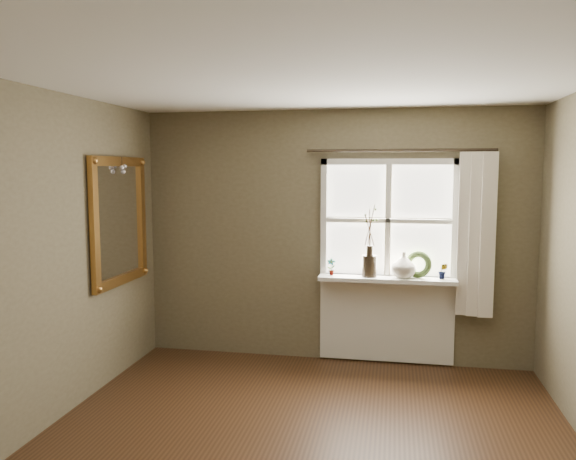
# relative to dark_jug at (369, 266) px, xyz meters

# --- Properties ---
(ceiling) EXTENTS (4.50, 4.50, 0.00)m
(ceiling) POSITION_rel_dark_jug_xyz_m (-0.37, -2.12, 1.57)
(ceiling) COLOR silver
(ceiling) RESTS_ON ground
(wall_back) EXTENTS (4.00, 0.10, 2.60)m
(wall_back) POSITION_rel_dark_jug_xyz_m (-0.37, 0.18, 0.27)
(wall_back) COLOR brown
(wall_back) RESTS_ON ground
(wall_left) EXTENTS (0.10, 4.50, 2.60)m
(wall_left) POSITION_rel_dark_jug_xyz_m (-2.42, -2.12, 0.27)
(wall_left) COLOR brown
(wall_left) RESTS_ON ground
(wall_front) EXTENTS (4.00, 0.10, 2.60)m
(wall_front) POSITION_rel_dark_jug_xyz_m (-0.37, -4.42, 0.27)
(wall_front) COLOR brown
(wall_front) RESTS_ON ground
(window_frame) EXTENTS (1.36, 0.06, 1.24)m
(window_frame) POSITION_rel_dark_jug_xyz_m (0.18, 0.11, 0.45)
(window_frame) COLOR silver
(window_frame) RESTS_ON wall_back
(window_sill) EXTENTS (1.36, 0.26, 0.04)m
(window_sill) POSITION_rel_dark_jug_xyz_m (0.18, 0.00, -0.13)
(window_sill) COLOR silver
(window_sill) RESTS_ON wall_back
(window_apron) EXTENTS (1.36, 0.04, 0.88)m
(window_apron) POSITION_rel_dark_jug_xyz_m (0.18, 0.11, -0.57)
(window_apron) COLOR silver
(window_apron) RESTS_ON ground
(dark_jug) EXTENTS (0.17, 0.17, 0.22)m
(dark_jug) POSITION_rel_dark_jug_xyz_m (0.00, 0.00, 0.00)
(dark_jug) COLOR black
(dark_jug) RESTS_ON window_sill
(cream_vase) EXTENTS (0.29, 0.29, 0.26)m
(cream_vase) POSITION_rel_dark_jug_xyz_m (0.34, 0.00, 0.02)
(cream_vase) COLOR beige
(cream_vase) RESTS_ON window_sill
(wreath) EXTENTS (0.30, 0.21, 0.28)m
(wreath) POSITION_rel_dark_jug_xyz_m (0.48, 0.04, -0.01)
(wreath) COLOR #354920
(wreath) RESTS_ON window_sill
(potted_plant_left) EXTENTS (0.10, 0.07, 0.17)m
(potted_plant_left) POSITION_rel_dark_jug_xyz_m (-0.38, 0.00, -0.02)
(potted_plant_left) COLOR #354920
(potted_plant_left) RESTS_ON window_sill
(potted_plant_right) EXTENTS (0.10, 0.09, 0.16)m
(potted_plant_right) POSITION_rel_dark_jug_xyz_m (0.72, 0.00, -0.03)
(potted_plant_right) COLOR #354920
(potted_plant_right) RESTS_ON window_sill
(curtain) EXTENTS (0.36, 0.12, 1.59)m
(curtain) POSITION_rel_dark_jug_xyz_m (1.02, 0.01, 0.34)
(curtain) COLOR beige
(curtain) RESTS_ON wall_back
(curtain_rod) EXTENTS (1.84, 0.03, 0.03)m
(curtain_rod) POSITION_rel_dark_jug_xyz_m (0.28, 0.05, 1.15)
(curtain_rod) COLOR black
(curtain_rod) RESTS_ON wall_back
(gilt_mirror) EXTENTS (0.10, 1.02, 1.22)m
(gilt_mirror) POSITION_rel_dark_jug_xyz_m (-2.34, -0.68, 0.48)
(gilt_mirror) COLOR white
(gilt_mirror) RESTS_ON wall_left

